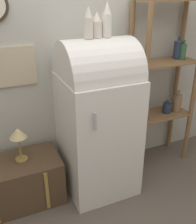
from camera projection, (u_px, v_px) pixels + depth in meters
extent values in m
plane|color=#60564C|center=(106.00, 196.00, 2.57)|extent=(12.00, 12.00, 0.00)
cube|color=#B7B7AD|center=(82.00, 46.00, 2.48)|extent=(7.00, 0.05, 2.70)
cube|color=#C6B793|center=(5.00, 68.00, 2.23)|extent=(0.53, 0.02, 0.34)
cube|color=white|center=(98.00, 134.00, 2.51)|extent=(0.65, 0.67, 1.16)
cylinder|color=white|center=(97.00, 74.00, 2.26)|extent=(0.63, 0.61, 0.61)
cylinder|color=#B7B7BC|center=(95.00, 121.00, 2.01)|extent=(0.02, 0.02, 0.15)
cube|color=brown|center=(18.00, 182.00, 2.43)|extent=(0.79, 0.45, 0.44)
cube|color=#AD8942|center=(47.00, 191.00, 2.32)|extent=(0.03, 0.01, 0.39)
cylinder|color=olive|center=(144.00, 97.00, 2.56)|extent=(0.05, 0.05, 1.77)
cylinder|color=olive|center=(195.00, 88.00, 2.79)|extent=(0.05, 0.05, 1.77)
cylinder|color=olive|center=(129.00, 88.00, 2.80)|extent=(0.05, 0.05, 1.77)
cylinder|color=olive|center=(176.00, 81.00, 3.04)|extent=(0.05, 0.05, 1.77)
cube|color=olive|center=(159.00, 114.00, 2.92)|extent=(0.67, 0.33, 0.02)
cube|color=olive|center=(164.00, 62.00, 2.68)|extent=(0.67, 0.33, 0.02)
cylinder|color=#335B3D|center=(183.00, 52.00, 2.70)|extent=(0.06, 0.06, 0.16)
cylinder|color=#335B3D|center=(184.00, 42.00, 2.66)|extent=(0.02, 0.02, 0.04)
cylinder|color=#23334C|center=(167.00, 108.00, 2.91)|extent=(0.09, 0.09, 0.11)
cylinder|color=#23334C|center=(167.00, 102.00, 2.88)|extent=(0.04, 0.04, 0.03)
cylinder|color=#9E998E|center=(177.00, 50.00, 2.73)|extent=(0.07, 0.07, 0.19)
cylinder|color=#9E998E|center=(178.00, 38.00, 2.68)|extent=(0.03, 0.03, 0.05)
cylinder|color=#23334C|center=(178.00, 50.00, 2.73)|extent=(0.09, 0.09, 0.19)
cylinder|color=#23334C|center=(179.00, 39.00, 2.68)|extent=(0.04, 0.04, 0.05)
cylinder|color=#7F6647|center=(145.00, 111.00, 2.78)|extent=(0.09, 0.09, 0.16)
cylinder|color=#7F6647|center=(146.00, 102.00, 2.74)|extent=(0.04, 0.04, 0.04)
cylinder|color=#7F6647|center=(177.00, 103.00, 2.92)|extent=(0.10, 0.10, 0.20)
cylinder|color=#7F6647|center=(178.00, 93.00, 2.87)|extent=(0.04, 0.04, 0.05)
cylinder|color=silver|center=(88.00, 28.00, 2.06)|extent=(0.07, 0.07, 0.16)
cone|color=silver|center=(88.00, 12.00, 2.01)|extent=(0.06, 0.06, 0.09)
cylinder|color=silver|center=(97.00, 29.00, 2.11)|extent=(0.08, 0.08, 0.13)
cone|color=silver|center=(97.00, 16.00, 2.07)|extent=(0.07, 0.07, 0.07)
cylinder|color=white|center=(107.00, 26.00, 2.12)|extent=(0.08, 0.08, 0.18)
cone|color=white|center=(107.00, 7.00, 2.06)|extent=(0.06, 0.06, 0.10)
cylinder|color=#AD8942|center=(22.00, 159.00, 2.37)|extent=(0.11, 0.11, 0.02)
cylinder|color=#AD8942|center=(20.00, 148.00, 2.32)|extent=(0.02, 0.02, 0.22)
cone|color=#DBC184|center=(18.00, 133.00, 2.26)|extent=(0.15, 0.15, 0.09)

